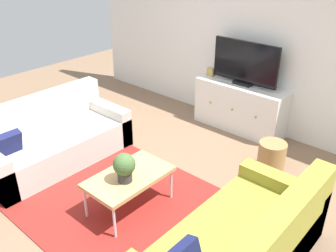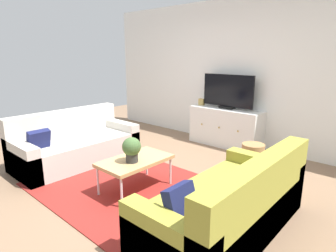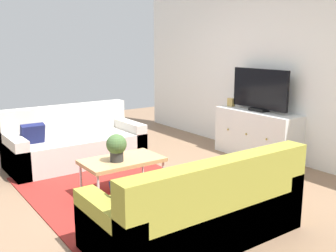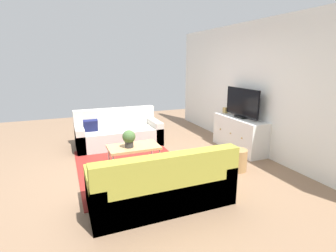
# 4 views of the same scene
# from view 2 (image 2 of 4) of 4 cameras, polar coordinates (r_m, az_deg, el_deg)

# --- Properties ---
(ground_plane) EXTENTS (10.00, 10.00, 0.00)m
(ground_plane) POSITION_cam_2_polar(r_m,az_deg,el_deg) (3.88, -5.78, -11.75)
(ground_plane) COLOR #84664C
(wall_back) EXTENTS (6.40, 0.12, 2.70)m
(wall_back) POSITION_cam_2_polar(r_m,az_deg,el_deg) (5.54, 14.02, 10.21)
(wall_back) COLOR white
(wall_back) RESTS_ON ground_plane
(area_rug) EXTENTS (2.50, 1.90, 0.01)m
(area_rug) POSITION_cam_2_polar(r_m,az_deg,el_deg) (3.79, -7.50, -12.37)
(area_rug) COLOR maroon
(area_rug) RESTS_ON ground_plane
(couch_left_side) EXTENTS (0.89, 1.89, 0.81)m
(couch_left_side) POSITION_cam_2_polar(r_m,az_deg,el_deg) (4.83, -18.43, -3.74)
(couch_left_side) COLOR beige
(couch_left_side) RESTS_ON ground_plane
(couch_right_side) EXTENTS (0.89, 1.89, 0.81)m
(couch_right_side) POSITION_cam_2_polar(r_m,az_deg,el_deg) (2.89, 12.87, -15.82)
(couch_right_side) COLOR olive
(couch_right_side) RESTS_ON ground_plane
(coffee_table) EXTENTS (0.53, 0.91, 0.42)m
(coffee_table) POSITION_cam_2_polar(r_m,az_deg,el_deg) (3.61, -6.63, -7.13)
(coffee_table) COLOR tan
(coffee_table) RESTS_ON ground_plane
(potted_plant) EXTENTS (0.23, 0.23, 0.31)m
(potted_plant) POSITION_cam_2_polar(r_m,az_deg,el_deg) (3.45, -7.36, -4.52)
(potted_plant) COLOR #2D2D2D
(potted_plant) RESTS_ON coffee_table
(tv_console) EXTENTS (1.38, 0.47, 0.72)m
(tv_console) POSITION_cam_2_polar(r_m,az_deg,el_deg) (5.48, 11.51, -0.22)
(tv_console) COLOR white
(tv_console) RESTS_ON ground_plane
(flat_screen_tv) EXTENTS (1.02, 0.16, 0.63)m
(flat_screen_tv) POSITION_cam_2_polar(r_m,az_deg,el_deg) (5.37, 11.97, 6.80)
(flat_screen_tv) COLOR black
(flat_screen_tv) RESTS_ON tv_console
(mantel_clock) EXTENTS (0.11, 0.07, 0.13)m
(mantel_clock) POSITION_cam_2_polar(r_m,az_deg,el_deg) (5.69, 6.79, 4.86)
(mantel_clock) COLOR tan
(mantel_clock) RESTS_ON tv_console
(wicker_basket) EXTENTS (0.34, 0.34, 0.39)m
(wicker_basket) POSITION_cam_2_polar(r_m,az_deg,el_deg) (4.52, 16.72, -5.86)
(wicker_basket) COLOR #9E7547
(wicker_basket) RESTS_ON ground_plane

